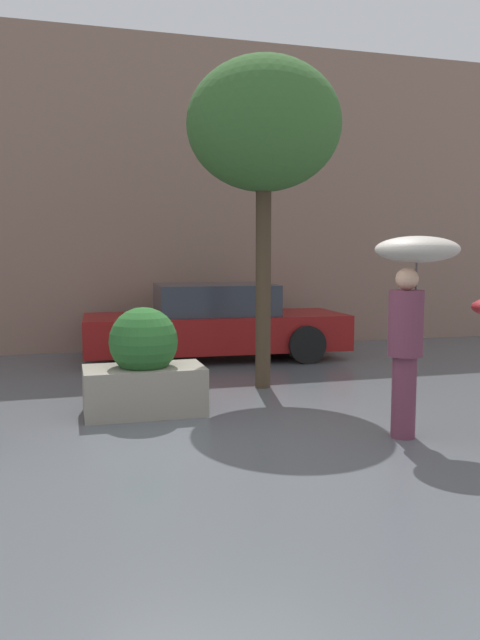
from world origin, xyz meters
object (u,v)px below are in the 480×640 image
(street_tree, at_px, (264,127))
(person_adult, at_px, (412,291))
(parked_car_near, at_px, (215,324))
(planter_box, at_px, (144,367))

(street_tree, bearing_deg, person_adult, -74.48)
(person_adult, height_order, parked_car_near, person_adult)
(person_adult, relative_size, street_tree, 0.46)
(parked_car_near, height_order, street_tree, street_tree)
(planter_box, bearing_deg, street_tree, 29.37)
(planter_box, distance_m, person_adult, 3.14)
(planter_box, xyz_separation_m, street_tree, (1.78, 1.00, 3.01))
(planter_box, distance_m, parked_car_near, 3.95)
(street_tree, bearing_deg, parked_car_near, 91.65)
(parked_car_near, bearing_deg, planter_box, 157.00)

